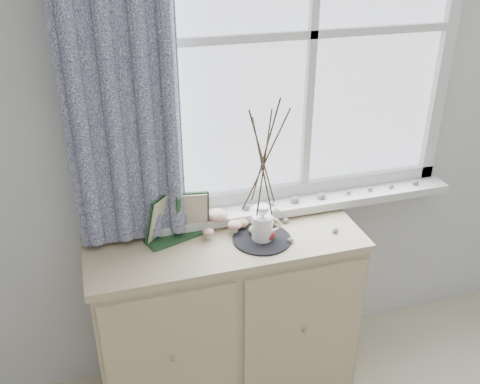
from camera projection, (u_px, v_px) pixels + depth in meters
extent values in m
cube|color=silver|center=(243.00, 119.00, 2.34)|extent=(4.00, 0.04, 2.60)
cube|color=silver|center=(311.00, 33.00, 2.25)|extent=(1.30, 0.01, 1.40)
cube|color=silver|center=(307.00, 202.00, 2.54)|extent=(1.45, 0.16, 0.04)
cube|color=#0A1038|center=(115.00, 46.00, 1.92)|extent=(0.44, 0.06, 1.61)
cube|color=tan|center=(227.00, 319.00, 2.51)|extent=(1.17, 0.43, 0.81)
cube|color=tan|center=(226.00, 243.00, 2.31)|extent=(1.20, 0.45, 0.03)
cube|color=tan|center=(174.00, 367.00, 2.24)|extent=(0.55, 0.01, 0.75)
cube|color=tan|center=(303.00, 339.00, 2.39)|extent=(0.55, 0.01, 0.75)
cylinder|color=beige|center=(217.00, 221.00, 2.38)|extent=(0.03, 0.03, 0.06)
ellipsoid|color=#941704|center=(217.00, 215.00, 2.36)|extent=(0.10, 0.10, 0.05)
cylinder|color=beige|center=(235.00, 229.00, 2.34)|extent=(0.03, 0.03, 0.04)
ellipsoid|color=#941704|center=(235.00, 225.00, 2.33)|extent=(0.07, 0.07, 0.04)
cylinder|color=beige|center=(209.00, 235.00, 2.30)|extent=(0.02, 0.02, 0.03)
ellipsoid|color=#941704|center=(208.00, 232.00, 2.29)|extent=(0.05, 0.05, 0.03)
ellipsoid|color=tan|center=(255.00, 230.00, 2.32)|extent=(0.05, 0.04, 0.07)
ellipsoid|color=tan|center=(241.00, 223.00, 2.37)|extent=(0.05, 0.04, 0.07)
ellipsoid|color=maroon|center=(268.00, 236.00, 2.28)|extent=(0.05, 0.04, 0.07)
ellipsoid|color=tan|center=(268.00, 224.00, 2.37)|extent=(0.05, 0.04, 0.07)
cylinder|color=black|center=(262.00, 239.00, 2.30)|extent=(0.25, 0.25, 0.01)
cylinder|color=white|center=(262.00, 227.00, 2.27)|extent=(0.11, 0.11, 0.11)
cone|color=white|center=(262.00, 213.00, 2.24)|extent=(0.09, 0.09, 0.04)
cylinder|color=white|center=(263.00, 209.00, 2.23)|extent=(0.06, 0.06, 0.02)
torus|color=white|center=(273.00, 225.00, 2.28)|extent=(0.07, 0.03, 0.07)
ellipsoid|color=gray|center=(290.00, 240.00, 2.28)|extent=(0.03, 0.03, 0.02)
ellipsoid|color=gray|center=(286.00, 221.00, 2.42)|extent=(0.03, 0.03, 0.02)
ellipsoid|color=gray|center=(335.00, 230.00, 2.35)|extent=(0.03, 0.03, 0.02)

